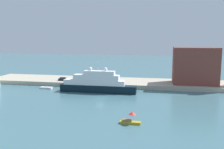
{
  "coord_description": "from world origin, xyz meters",
  "views": [
    {
      "loc": [
        19.28,
        -77.32,
        19.73
      ],
      "look_at": [
        2.86,
        6.0,
        7.05
      ],
      "focal_mm": 39.97,
      "sensor_mm": 36.0,
      "label": 1
    }
  ],
  "objects_px": {
    "small_motorboat": "(130,119)",
    "parked_car": "(63,79)",
    "large_yacht": "(97,84)",
    "mooring_bollard": "(106,83)",
    "person_figure": "(74,80)",
    "harbor_building": "(195,66)",
    "work_barge": "(46,88)"
  },
  "relations": [
    {
      "from": "small_motorboat",
      "to": "work_barge",
      "type": "height_order",
      "value": "small_motorboat"
    },
    {
      "from": "mooring_bollard",
      "to": "harbor_building",
      "type": "bearing_deg",
      "value": 11.52
    },
    {
      "from": "harbor_building",
      "to": "work_barge",
      "type": "bearing_deg",
      "value": -166.58
    },
    {
      "from": "parked_car",
      "to": "mooring_bollard",
      "type": "distance_m",
      "value": 19.56
    },
    {
      "from": "small_motorboat",
      "to": "mooring_bollard",
      "type": "bearing_deg",
      "value": 110.19
    },
    {
      "from": "large_yacht",
      "to": "parked_car",
      "type": "height_order",
      "value": "large_yacht"
    },
    {
      "from": "large_yacht",
      "to": "parked_car",
      "type": "relative_size",
      "value": 6.83
    },
    {
      "from": "large_yacht",
      "to": "mooring_bollard",
      "type": "relative_size",
      "value": 31.69
    },
    {
      "from": "large_yacht",
      "to": "small_motorboat",
      "type": "xyz_separation_m",
      "value": [
        16.02,
        -31.08,
        -2.05
      ]
    },
    {
      "from": "parked_car",
      "to": "person_figure",
      "type": "relative_size",
      "value": 2.41
    },
    {
      "from": "large_yacht",
      "to": "parked_car",
      "type": "bearing_deg",
      "value": 145.98
    },
    {
      "from": "person_figure",
      "to": "large_yacht",
      "type": "bearing_deg",
      "value": -36.9
    },
    {
      "from": "person_figure",
      "to": "mooring_bollard",
      "type": "distance_m",
      "value": 13.67
    },
    {
      "from": "mooring_bollard",
      "to": "work_barge",
      "type": "bearing_deg",
      "value": -163.7
    },
    {
      "from": "small_motorboat",
      "to": "parked_car",
      "type": "xyz_separation_m",
      "value": [
        -33.84,
        43.11,
        1.15
      ]
    },
    {
      "from": "small_motorboat",
      "to": "person_figure",
      "type": "xyz_separation_m",
      "value": [
        -28.24,
        40.26,
        1.32
      ]
    },
    {
      "from": "large_yacht",
      "to": "mooring_bollard",
      "type": "height_order",
      "value": "large_yacht"
    },
    {
      "from": "large_yacht",
      "to": "small_motorboat",
      "type": "bearing_deg",
      "value": -62.73
    },
    {
      "from": "harbor_building",
      "to": "mooring_bollard",
      "type": "bearing_deg",
      "value": -168.48
    },
    {
      "from": "harbor_building",
      "to": "parked_car",
      "type": "bearing_deg",
      "value": -176.23
    },
    {
      "from": "mooring_bollard",
      "to": "large_yacht",
      "type": "bearing_deg",
      "value": -99.51
    },
    {
      "from": "large_yacht",
      "to": "person_figure",
      "type": "xyz_separation_m",
      "value": [
        -12.22,
        9.18,
        -0.73
      ]
    },
    {
      "from": "small_motorboat",
      "to": "mooring_bollard",
      "type": "xyz_separation_m",
      "value": [
        -14.59,
        39.65,
        0.98
      ]
    },
    {
      "from": "parked_car",
      "to": "person_figure",
      "type": "distance_m",
      "value": 6.29
    },
    {
      "from": "harbor_building",
      "to": "person_figure",
      "type": "relative_size",
      "value": 9.98
    },
    {
      "from": "work_barge",
      "to": "person_figure",
      "type": "xyz_separation_m",
      "value": [
        8.64,
        7.13,
        2.05
      ]
    },
    {
      "from": "small_motorboat",
      "to": "person_figure",
      "type": "relative_size",
      "value": 2.85
    },
    {
      "from": "small_motorboat",
      "to": "harbor_building",
      "type": "height_order",
      "value": "harbor_building"
    },
    {
      "from": "person_figure",
      "to": "small_motorboat",
      "type": "bearing_deg",
      "value": -54.95
    },
    {
      "from": "large_yacht",
      "to": "person_figure",
      "type": "distance_m",
      "value": 15.3
    },
    {
      "from": "parked_car",
      "to": "mooring_bollard",
      "type": "xyz_separation_m",
      "value": [
        19.26,
        -3.46,
        -0.18
      ]
    },
    {
      "from": "small_motorboat",
      "to": "work_barge",
      "type": "bearing_deg",
      "value": 138.06
    }
  ]
}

